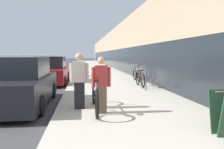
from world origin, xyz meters
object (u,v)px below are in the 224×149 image
person_rider (101,85)px  cruiser_bike_middle (137,74)px  cruiser_bike_nearest (140,79)px  parked_sedan_curbside (24,84)px  tandem_bicycle (95,97)px  vintage_roadster_curbside (52,71)px  bike_rack_hoop (144,79)px  person_bystander (79,81)px

person_rider → cruiser_bike_middle: size_ratio=0.86×
cruiser_bike_nearest → parked_sedan_curbside: parked_sedan_curbside is taller
cruiser_bike_nearest → person_rider: bearing=-116.4°
tandem_bicycle → cruiser_bike_nearest: bearing=60.7°
tandem_bicycle → cruiser_bike_middle: bearing=66.7°
tandem_bicycle → person_rider: size_ratio=1.54×
tandem_bicycle → vintage_roadster_curbside: (-2.21, 7.45, 0.20)m
person_rider → bike_rack_hoop: size_ratio=1.84×
cruiser_bike_nearest → person_bystander: bearing=-125.4°
person_rider → tandem_bicycle: bearing=118.6°
person_rider → cruiser_bike_middle: 7.72m
cruiser_bike_middle → parked_sedan_curbside: bearing=-134.2°
person_rider → vintage_roadster_curbside: (-2.37, 7.74, -0.18)m
cruiser_bike_middle → parked_sedan_curbside: parked_sedan_curbside is taller
person_bystander → cruiser_bike_middle: person_bystander is taller
bike_rack_hoop → parked_sedan_curbside: bearing=-156.5°
cruiser_bike_nearest → cruiser_bike_middle: size_ratio=0.92×
parked_sedan_curbside → vintage_roadster_curbside: 6.01m
tandem_bicycle → person_rider: person_rider is taller
person_bystander → cruiser_bike_nearest: bearing=54.6°
cruiser_bike_middle → person_bystander: bearing=-117.5°
person_rider → person_bystander: 0.86m
cruiser_bike_nearest → vintage_roadster_curbside: bearing=148.8°
cruiser_bike_middle → vintage_roadster_curbside: (-5.18, 0.56, 0.20)m
tandem_bicycle → cruiser_bike_nearest: size_ratio=1.44×
person_bystander → bike_rack_hoop: 4.35m
person_bystander → cruiser_bike_middle: bearing=62.5°
bike_rack_hoop → person_bystander: bearing=-132.3°
person_bystander → parked_sedan_curbside: 2.20m
tandem_bicycle → cruiser_bike_nearest: (2.56, 4.56, -0.04)m
cruiser_bike_nearest → parked_sedan_curbside: (-4.89, -3.12, 0.25)m
bike_rack_hoop → parked_sedan_curbside: (-4.81, -2.09, 0.10)m
parked_sedan_curbside → person_rider: bearing=-34.9°
vintage_roadster_curbside → person_rider: bearing=-73.0°
cruiser_bike_nearest → parked_sedan_curbside: size_ratio=0.37×
person_bystander → bike_rack_hoop: bearing=47.7°
tandem_bicycle → vintage_roadster_curbside: 7.77m
person_rider → parked_sedan_curbside: 3.03m
person_rider → cruiser_bike_nearest: size_ratio=0.93×
vintage_roadster_curbside → cruiser_bike_middle: bearing=-6.2°
parked_sedan_curbside → tandem_bicycle: bearing=-31.8°
cruiser_bike_nearest → vintage_roadster_curbside: 5.58m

